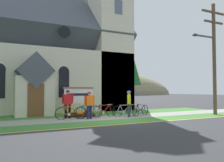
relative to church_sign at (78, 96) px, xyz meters
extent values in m
plane|color=#333335|center=(1.13, 0.49, -1.26)|extent=(140.00, 140.00, 0.00)
cube|color=#99968E|center=(-0.48, -1.97, -1.26)|extent=(32.00, 2.09, 0.01)
cube|color=#427F33|center=(-0.48, -3.84, -1.26)|extent=(32.00, 1.65, 0.01)
cube|color=#427F33|center=(-0.48, 0.50, -1.26)|extent=(24.00, 2.86, 0.01)
cube|color=yellow|center=(-0.48, -4.82, -1.26)|extent=(28.00, 0.16, 0.01)
cube|color=beige|center=(-0.48, 6.80, 1.15)|extent=(12.27, 9.74, 4.83)
cube|color=#4C515B|center=(-0.48, 6.80, 5.24)|extent=(12.77, 9.92, 9.92)
cube|color=beige|center=(4.10, 3.48, 4.15)|extent=(3.10, 3.10, 10.82)
cube|color=slate|center=(4.10, 1.91, 7.39)|extent=(0.70, 0.06, 1.20)
cube|color=beige|center=(-2.69, 1.13, 0.04)|extent=(2.40, 1.60, 2.60)
cube|color=#4C515B|center=(-2.69, 1.13, 1.69)|extent=(2.40, 1.80, 2.40)
cube|color=brown|center=(-2.69, 0.31, -0.21)|extent=(1.00, 0.06, 2.10)
cube|color=black|center=(-0.48, 1.90, 0.84)|extent=(0.76, 0.06, 1.90)
cone|color=black|center=(-0.48, 1.90, 1.79)|extent=(0.80, 0.06, 0.80)
cylinder|color=black|center=(-0.48, 1.90, 4.74)|extent=(0.90, 0.06, 0.90)
cube|color=#7F6047|center=(-0.81, 0.04, -0.87)|extent=(0.12, 0.12, 0.79)
cube|color=#7F6047|center=(0.81, -0.03, -0.87)|extent=(0.12, 0.12, 0.79)
cube|color=white|center=(0.00, 0.00, 0.02)|extent=(1.93, 0.16, 0.98)
cube|color=#7F6047|center=(0.00, 0.00, 0.57)|extent=(2.05, 0.21, 0.12)
cube|color=black|center=(0.00, -0.04, 0.14)|extent=(1.54, 0.08, 0.16)
cylinder|color=#382319|center=(0.00, -0.32, -1.21)|extent=(2.03, 2.03, 0.10)
ellipsoid|color=orange|center=(0.40, -0.34, -1.04)|extent=(0.36, 0.36, 0.24)
ellipsoid|color=gold|center=(-0.28, 0.28, -1.04)|extent=(0.36, 0.36, 0.24)
ellipsoid|color=orange|center=(-0.19, -0.94, -1.04)|extent=(0.36, 0.36, 0.24)
torus|color=black|center=(0.67, -1.67, -0.92)|extent=(0.71, 0.19, 0.72)
torus|color=black|center=(1.69, -1.44, -0.92)|extent=(0.71, 0.19, 0.72)
cylinder|color=#A51E19|center=(1.34, -1.52, -0.75)|extent=(0.56, 0.16, 0.48)
cylinder|color=#A51E19|center=(1.23, -1.55, -0.53)|extent=(0.76, 0.20, 0.05)
cylinder|color=#A51E19|center=(0.97, -1.60, -0.75)|extent=(0.26, 0.09, 0.45)
cylinder|color=#A51E19|center=(0.87, -1.63, -0.94)|extent=(0.42, 0.13, 0.09)
cylinder|color=#A51E19|center=(0.76, -1.65, -0.73)|extent=(0.22, 0.08, 0.40)
cylinder|color=#A51E19|center=(1.65, -1.45, -0.72)|extent=(0.12, 0.06, 0.40)
ellipsoid|color=black|center=(0.85, -1.63, -0.50)|extent=(0.25, 0.13, 0.05)
cylinder|color=silver|center=(1.61, -1.46, -0.50)|extent=(0.44, 0.12, 0.03)
cylinder|color=silver|center=(1.08, -1.58, -0.97)|extent=(0.18, 0.06, 0.18)
torus|color=black|center=(2.00, -1.78, -0.93)|extent=(0.70, 0.14, 0.70)
torus|color=black|center=(2.98, -1.93, -0.93)|extent=(0.70, 0.14, 0.70)
cylinder|color=#B7B7BC|center=(2.65, -1.88, -0.76)|extent=(0.53, 0.12, 0.47)
cylinder|color=#B7B7BC|center=(2.54, -1.87, -0.54)|extent=(0.73, 0.15, 0.05)
cylinder|color=#B7B7BC|center=(2.29, -1.83, -0.76)|extent=(0.25, 0.07, 0.45)
cylinder|color=#B7B7BC|center=(2.20, -1.81, -0.95)|extent=(0.40, 0.10, 0.09)
cylinder|color=#B7B7BC|center=(2.09, -1.80, -0.74)|extent=(0.21, 0.07, 0.40)
cylinder|color=#B7B7BC|center=(2.94, -1.93, -0.73)|extent=(0.12, 0.05, 0.40)
ellipsoid|color=black|center=(2.18, -1.81, -0.52)|extent=(0.25, 0.12, 0.05)
cylinder|color=silver|center=(2.90, -1.92, -0.52)|extent=(0.44, 0.09, 0.03)
cylinder|color=silver|center=(2.39, -1.84, -0.98)|extent=(0.18, 0.05, 0.18)
torus|color=black|center=(0.60, -1.50, -0.91)|extent=(0.74, 0.19, 0.75)
torus|color=black|center=(-0.40, -1.72, -0.91)|extent=(0.74, 0.19, 0.75)
cylinder|color=#19723F|center=(-0.06, -1.65, -0.73)|extent=(0.55, 0.15, 0.48)
cylinder|color=#19723F|center=(0.05, -1.62, -0.50)|extent=(0.75, 0.19, 0.05)
cylinder|color=#19723F|center=(0.31, -1.57, -0.73)|extent=(0.26, 0.09, 0.48)
cylinder|color=#19723F|center=(0.40, -1.55, -0.93)|extent=(0.41, 0.12, 0.09)
cylinder|color=#19723F|center=(0.51, -1.52, -0.70)|extent=(0.22, 0.08, 0.43)
cylinder|color=#19723F|center=(-0.36, -1.71, -0.70)|extent=(0.12, 0.06, 0.41)
ellipsoid|color=black|center=(0.42, -1.54, -0.46)|extent=(0.25, 0.13, 0.05)
cylinder|color=silver|center=(-0.32, -1.70, -0.48)|extent=(0.44, 0.12, 0.03)
cylinder|color=silver|center=(0.20, -1.59, -0.96)|extent=(0.18, 0.06, 0.18)
torus|color=black|center=(-1.59, -1.70, -0.92)|extent=(0.72, 0.17, 0.72)
torus|color=black|center=(-0.54, -1.90, -0.92)|extent=(0.72, 0.17, 0.72)
cylinder|color=orange|center=(-0.90, -1.83, -0.76)|extent=(0.57, 0.14, 0.46)
cylinder|color=orange|center=(-1.02, -1.81, -0.54)|extent=(0.79, 0.18, 0.05)
cylinder|color=orange|center=(-1.29, -1.76, -0.75)|extent=(0.27, 0.08, 0.46)
cylinder|color=orange|center=(-1.38, -1.74, -0.94)|extent=(0.43, 0.12, 0.09)
cylinder|color=orange|center=(-1.50, -1.72, -0.72)|extent=(0.23, 0.08, 0.41)
cylinder|color=orange|center=(-0.58, -1.89, -0.73)|extent=(0.13, 0.06, 0.38)
ellipsoid|color=black|center=(-1.40, -1.74, -0.50)|extent=(0.25, 0.12, 0.05)
cylinder|color=silver|center=(-0.63, -1.88, -0.52)|extent=(0.44, 0.11, 0.03)
cylinder|color=silver|center=(-1.17, -1.78, -0.97)|extent=(0.18, 0.05, 0.18)
torus|color=black|center=(3.17, -2.16, -0.92)|extent=(0.68, 0.29, 0.71)
torus|color=black|center=(4.10, -1.80, -0.92)|extent=(0.68, 0.29, 0.71)
cylinder|color=black|center=(3.78, -1.92, -0.78)|extent=(0.52, 0.23, 0.43)
cylinder|color=black|center=(3.68, -1.96, -0.55)|extent=(0.70, 0.30, 0.09)
cylinder|color=black|center=(3.44, -2.05, -0.75)|extent=(0.25, 0.12, 0.47)
cylinder|color=black|center=(3.35, -2.09, -0.95)|extent=(0.39, 0.18, 0.09)
cylinder|color=black|center=(3.25, -2.13, -0.72)|extent=(0.21, 0.11, 0.41)
cylinder|color=black|center=(4.06, -1.82, -0.75)|extent=(0.12, 0.07, 0.36)
ellipsoid|color=black|center=(3.34, -2.09, -0.49)|extent=(0.25, 0.16, 0.05)
cylinder|color=silver|center=(4.02, -1.83, -0.56)|extent=(0.42, 0.18, 0.03)
cylinder|color=silver|center=(3.54, -2.02, -0.97)|extent=(0.18, 0.08, 0.18)
cylinder|color=black|center=(-1.21, -1.26, -0.85)|extent=(0.15, 0.15, 0.83)
cylinder|color=black|center=(-0.99, -1.29, -0.85)|extent=(0.15, 0.15, 0.83)
cube|color=red|center=(-1.10, -1.28, -0.13)|extent=(0.49, 0.25, 0.61)
sphere|color=tan|center=(-1.10, -1.28, 0.28)|extent=(0.21, 0.21, 0.21)
ellipsoid|color=black|center=(-1.10, -1.28, 0.34)|extent=(0.25, 0.29, 0.15)
cylinder|color=red|center=(-1.38, -1.20, -0.10)|extent=(0.09, 0.24, 0.55)
cylinder|color=red|center=(-0.82, -1.35, -0.10)|extent=(0.09, 0.21, 0.55)
cylinder|color=#191E38|center=(-0.16, -2.20, -0.87)|extent=(0.15, 0.15, 0.79)
cylinder|color=#191E38|center=(0.02, -2.17, -0.87)|extent=(0.15, 0.15, 0.79)
cube|color=#E55914|center=(-0.07, -2.19, -0.18)|extent=(0.47, 0.26, 0.58)
sphere|color=tan|center=(-0.07, -2.19, 0.21)|extent=(0.20, 0.20, 0.20)
ellipsoid|color=red|center=(-0.07, -2.19, 0.26)|extent=(0.25, 0.28, 0.14)
cylinder|color=#E55914|center=(-0.35, -2.18, -0.16)|extent=(0.09, 0.11, 0.52)
cylinder|color=#E55914|center=(0.20, -2.19, -0.16)|extent=(0.09, 0.14, 0.52)
cylinder|color=#2D2D33|center=(2.51, -2.36, -0.85)|extent=(0.15, 0.15, 0.82)
cylinder|color=#2D2D33|center=(2.44, -2.49, -0.85)|extent=(0.15, 0.15, 0.82)
cube|color=yellow|center=(2.47, -2.43, -0.14)|extent=(0.40, 0.50, 0.60)
sphere|color=#936B51|center=(2.47, -2.43, 0.26)|extent=(0.21, 0.21, 0.21)
ellipsoid|color=#1E59B2|center=(2.47, -2.43, 0.32)|extent=(0.34, 0.32, 0.15)
cylinder|color=yellow|center=(2.64, -2.20, -0.11)|extent=(0.09, 0.21, 0.54)
cylinder|color=yellow|center=(2.30, -2.65, -0.11)|extent=(0.09, 0.09, 0.54)
cylinder|color=brown|center=(8.62, -3.75, 2.62)|extent=(0.24, 0.24, 7.76)
cube|color=brown|center=(8.62, -3.75, 5.90)|extent=(2.20, 0.12, 0.12)
cube|color=brown|center=(8.62, -3.75, 5.20)|extent=(1.80, 0.12, 0.12)
cube|color=#4C4C51|center=(7.72, -3.75, 4.10)|extent=(1.80, 0.10, 0.10)
ellipsoid|color=#3F3F44|center=(6.82, -3.75, 4.10)|extent=(0.44, 0.28, 0.20)
cylinder|color=#3D2D1E|center=(5.72, 4.08, -0.17)|extent=(0.29, 0.29, 2.19)
cone|color=#195623|center=(5.72, 4.08, 4.12)|extent=(3.45, 3.45, 6.38)
ellipsoid|color=#847A5B|center=(11.44, 64.33, -1.26)|extent=(98.83, 38.07, 22.01)
camera|label=1|loc=(-4.98, -14.77, 0.41)|focal=36.95mm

